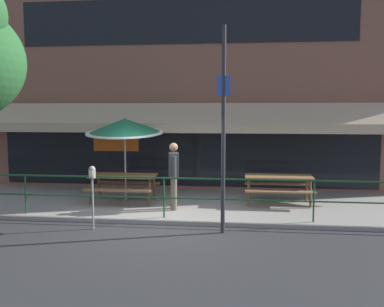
{
  "coord_description": "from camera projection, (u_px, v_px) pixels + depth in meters",
  "views": [
    {
      "loc": [
        1.82,
        -9.47,
        2.67
      ],
      "look_at": [
        0.51,
        1.6,
        1.5
      ],
      "focal_mm": 40.0,
      "sensor_mm": 36.0,
      "label": 1
    }
  ],
  "objects": [
    {
      "name": "ground_plane",
      "position": [
        162.0,
        225.0,
        9.85
      ],
      "size": [
        120.0,
        120.0,
        0.0
      ],
      "primitive_type": "plane",
      "color": "#2D2D30"
    },
    {
      "name": "patio_deck",
      "position": [
        175.0,
        204.0,
        11.82
      ],
      "size": [
        15.0,
        4.0,
        0.1
      ],
      "primitive_type": "cube",
      "color": "gray",
      "rests_on": "ground"
    },
    {
      "name": "restaurant_building",
      "position": [
        186.0,
        73.0,
        13.62
      ],
      "size": [
        15.0,
        1.6,
        7.67
      ],
      "color": "brown",
      "rests_on": "ground"
    },
    {
      "name": "patio_railing",
      "position": [
        164.0,
        189.0,
        10.06
      ],
      "size": [
        13.84,
        0.04,
        0.97
      ],
      "color": "#194723",
      "rests_on": "patio_deck"
    },
    {
      "name": "picnic_table_left",
      "position": [
        123.0,
        180.0,
        11.77
      ],
      "size": [
        1.8,
        1.42,
        0.76
      ],
      "color": "brown",
      "rests_on": "patio_deck"
    },
    {
      "name": "picnic_table_centre",
      "position": [
        278.0,
        182.0,
        11.56
      ],
      "size": [
        1.8,
        1.42,
        0.76
      ],
      "color": "brown",
      "rests_on": "patio_deck"
    },
    {
      "name": "patio_umbrella_left",
      "position": [
        125.0,
        126.0,
        11.84
      ],
      "size": [
        2.14,
        2.14,
        2.39
      ],
      "color": "#B7B2A8",
      "rests_on": "patio_deck"
    },
    {
      "name": "pedestrian_walking",
      "position": [
        174.0,
        172.0,
        10.88
      ],
      "size": [
        0.32,
        0.61,
        1.71
      ],
      "color": "#665B4C",
      "rests_on": "patio_deck"
    },
    {
      "name": "parking_meter_near",
      "position": [
        92.0,
        178.0,
        9.39
      ],
      "size": [
        0.15,
        0.16,
        1.42
      ],
      "color": "gray",
      "rests_on": "ground"
    },
    {
      "name": "street_sign_pole",
      "position": [
        223.0,
        129.0,
        9.0
      ],
      "size": [
        0.28,
        0.09,
        4.39
      ],
      "color": "#2D2D33",
      "rests_on": "ground"
    }
  ]
}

